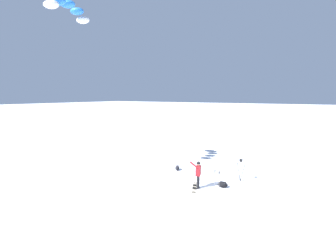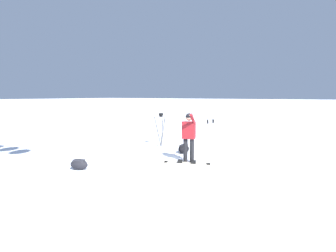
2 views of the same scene
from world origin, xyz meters
TOP-DOWN VIEW (x-y plane):
  - ground_plane at (0.00, 0.00)m, footprint 300.00×300.00m
  - snowboarder at (0.62, 0.02)m, footprint 0.59×0.61m
  - snowboard at (0.67, -0.18)m, footprint 1.66×0.79m
  - traction_kite at (2.90, -7.84)m, footprint 3.56×1.79m
  - gear_bag_large at (-1.62, -2.59)m, footprint 0.61×0.46m
  - camera_tripod at (-1.74, 1.87)m, footprint 0.51×0.49m
  - gear_bag_small at (-0.25, 1.22)m, footprint 0.47×0.64m
  - ski_poles at (0.83, 1.22)m, footprint 0.23×0.33m

SIDE VIEW (x-z plane):
  - ground_plane at x=0.00m, z-range 0.00..0.00m
  - snowboard at x=0.67m, z-range -0.03..0.07m
  - gear_bag_large at x=-1.62m, z-range 0.01..0.32m
  - gear_bag_small at x=-0.25m, z-range 0.01..0.33m
  - ski_poles at x=0.83m, z-range 0.20..1.53m
  - snowboarder at x=0.62m, z-range 0.16..1.79m
  - camera_tripod at x=-1.74m, z-range 0.30..1.74m
  - traction_kite at x=2.90m, z-range 10.21..11.17m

